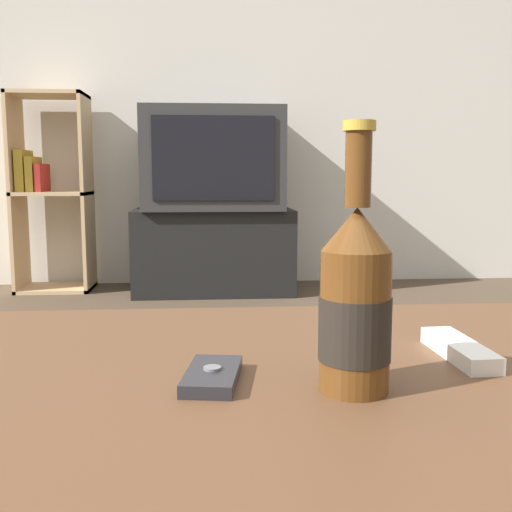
# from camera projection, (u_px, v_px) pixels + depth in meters

# --- Properties ---
(back_wall) EXTENTS (8.00, 0.05, 2.60)m
(back_wall) POSITION_uv_depth(u_px,v_px,m) (215.00, 65.00, 3.53)
(back_wall) COLOR beige
(back_wall) RESTS_ON ground_plane
(coffee_table) EXTENTS (1.10, 0.69, 0.43)m
(coffee_table) POSITION_uv_depth(u_px,v_px,m) (245.00, 430.00, 0.67)
(coffee_table) COLOR brown
(coffee_table) RESTS_ON ground_plane
(tv_stand) EXTENTS (0.87, 0.49, 0.46)m
(tv_stand) POSITION_uv_depth(u_px,v_px,m) (214.00, 250.00, 3.36)
(tv_stand) COLOR black
(tv_stand) RESTS_ON ground_plane
(television) EXTENTS (0.75, 0.56, 0.54)m
(television) POSITION_uv_depth(u_px,v_px,m) (213.00, 160.00, 3.29)
(television) COLOR #2D2D2D
(television) RESTS_ON tv_stand
(bookshelf) EXTENTS (0.41, 0.30, 1.10)m
(bookshelf) POSITION_uv_depth(u_px,v_px,m) (48.00, 189.00, 3.35)
(bookshelf) COLOR tan
(bookshelf) RESTS_ON ground_plane
(beer_bottle) EXTENTS (0.07, 0.07, 0.27)m
(beer_bottle) POSITION_uv_depth(u_px,v_px,m) (355.00, 302.00, 0.60)
(beer_bottle) COLOR #563314
(beer_bottle) RESTS_ON coffee_table
(cell_phone) EXTENTS (0.07, 0.11, 0.02)m
(cell_phone) POSITION_uv_depth(u_px,v_px,m) (212.00, 376.00, 0.64)
(cell_phone) COLOR #232328
(cell_phone) RESTS_ON coffee_table
(remote_control) EXTENTS (0.04, 0.15, 0.02)m
(remote_control) POSITION_uv_depth(u_px,v_px,m) (459.00, 349.00, 0.73)
(remote_control) COLOR white
(remote_control) RESTS_ON coffee_table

